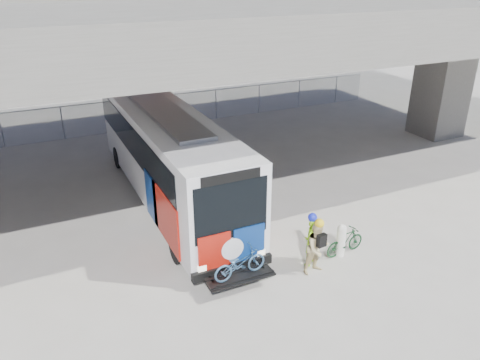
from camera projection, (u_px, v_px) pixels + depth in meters
ground at (241, 215)px, 17.74m from camera, size 160.00×160.00×0.00m
bus at (167, 150)px, 18.15m from camera, size 2.67×12.91×3.69m
overpass at (198, 24)px, 18.33m from camera, size 40.00×16.00×7.95m
chainlink_fence at (152, 103)px, 27.03m from camera, size 30.00×0.06×30.00m
bollard at (341, 239)px, 14.99m from camera, size 0.30×0.30×1.13m
cyclist_hivis at (311, 240)px, 14.45m from camera, size 0.71×0.68×1.80m
cyclist_tan at (318, 247)px, 14.06m from camera, size 0.87×0.71×1.84m
bike_parked at (345, 241)px, 15.15m from camera, size 1.55×0.58×0.91m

